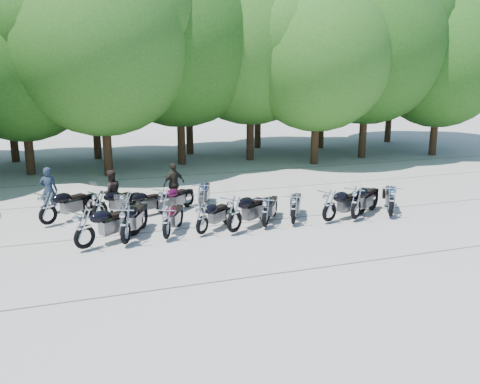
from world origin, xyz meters
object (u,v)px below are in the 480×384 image
object	(u,v)px
motorcycle_13	(164,201)
motorcycle_10	(47,207)
motorcycle_6	(294,208)
motorcycle_12	(127,204)
motorcycle_0	(84,228)
motorcycle_4	(234,213)
motorcycle_3	(202,218)
rider_2	(174,184)
motorcycle_5	(266,211)
motorcycle_11	(100,204)
rider_1	(111,193)
motorcycle_7	(330,205)
motorcycle_8	(356,202)
motorcycle_9	(391,200)
motorcycle_1	(125,224)
motorcycle_14	(202,196)
rider_0	(49,190)
motorcycle_2	(166,222)

from	to	relation	value
motorcycle_13	motorcycle_10	bearing A→B (deg)	46.69
motorcycle_6	motorcycle_12	distance (m)	5.76
motorcycle_0	motorcycle_4	xyz separation A→B (m)	(4.57, 0.04, 0.01)
motorcycle_3	rider_2	xyz separation A→B (m)	(-0.05, 4.11, 0.23)
motorcycle_5	motorcycle_11	world-z (taller)	same
motorcycle_0	motorcycle_3	distance (m)	3.57
motorcycle_6	rider_1	xyz separation A→B (m)	(-5.67, 3.23, 0.23)
motorcycle_6	motorcycle_7	bearing A→B (deg)	-156.87
motorcycle_3	motorcycle_11	world-z (taller)	motorcycle_11
motorcycle_5	motorcycle_8	xyz separation A→B (m)	(3.29, -0.19, 0.08)
motorcycle_5	motorcycle_9	bearing A→B (deg)	-150.67
motorcycle_7	motorcycle_12	world-z (taller)	motorcycle_7
motorcycle_13	motorcycle_6	bearing A→B (deg)	-164.77
motorcycle_1	motorcycle_4	world-z (taller)	motorcycle_4
motorcycle_0	motorcycle_3	world-z (taller)	motorcycle_0
motorcycle_0	motorcycle_14	distance (m)	5.16
motorcycle_3	motorcycle_10	bearing A→B (deg)	21.20
motorcycle_6	rider_0	distance (m)	8.87
motorcycle_7	rider_1	bearing A→B (deg)	43.73
motorcycle_8	motorcycle_4	bearing A→B (deg)	52.97
motorcycle_13	rider_2	size ratio (longest dim) A/B	1.26
motorcycle_10	rider_1	xyz separation A→B (m)	(2.14, 0.67, 0.17)
motorcycle_9	rider_1	xyz separation A→B (m)	(-9.31, 3.53, 0.18)
motorcycle_9	motorcycle_1	bearing A→B (deg)	32.04
motorcycle_2	motorcycle_14	size ratio (longest dim) A/B	0.98
motorcycle_10	motorcycle_12	distance (m)	2.61
motorcycle_14	rider_2	xyz separation A→B (m)	(-0.74, 1.41, 0.20)
motorcycle_3	motorcycle_14	world-z (taller)	motorcycle_14
motorcycle_10	rider_0	distance (m)	1.69
motorcycle_2	motorcycle_8	xyz separation A→B (m)	(6.61, -0.04, 0.08)
motorcycle_2	motorcycle_4	world-z (taller)	motorcycle_4
motorcycle_11	motorcycle_13	bearing A→B (deg)	-126.49
motorcycle_8	motorcycle_11	bearing A→B (deg)	33.67
motorcycle_10	motorcycle_2	bearing A→B (deg)	-162.39
motorcycle_4	motorcycle_0	bearing A→B (deg)	55.87
motorcycle_1	motorcycle_12	xyz separation A→B (m)	(0.37, 2.71, -0.11)
motorcycle_7	motorcycle_13	world-z (taller)	motorcycle_7
motorcycle_11	rider_1	world-z (taller)	rider_1
motorcycle_4	motorcycle_10	distance (m)	6.30
motorcycle_3	motorcycle_4	size ratio (longest dim) A/B	0.84
motorcycle_9	motorcycle_11	xyz separation A→B (m)	(-9.77, 2.93, -0.05)
motorcycle_6	motorcycle_7	world-z (taller)	motorcycle_7
motorcycle_8	rider_2	size ratio (longest dim) A/B	1.48
motorcycle_3	motorcycle_10	world-z (taller)	motorcycle_10
motorcycle_10	motorcycle_3	bearing A→B (deg)	-154.00
motorcycle_3	motorcycle_7	bearing A→B (deg)	-130.33
motorcycle_8	motorcycle_12	size ratio (longest dim) A/B	1.19
motorcycle_6	motorcycle_14	world-z (taller)	motorcycle_14
motorcycle_3	rider_1	world-z (taller)	rider_1
motorcycle_4	motorcycle_12	size ratio (longest dim) A/B	1.22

